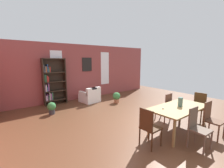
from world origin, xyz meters
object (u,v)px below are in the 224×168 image
(dining_chair_head_left, at_px, (149,126))
(dining_chair_head_right, at_px, (198,106))
(potted_plant_corner, at_px, (52,108))
(dining_chair_near_right, at_px, (211,118))
(dining_table, at_px, (179,109))
(dining_chair_far_right, at_px, (165,106))
(potted_plant_by_shelf, at_px, (116,97))
(vase_on_table, at_px, (180,102))
(armchair_white, at_px, (90,96))
(bookshelf_tall, at_px, (52,82))
(dining_chair_near_left, at_px, (197,127))

(dining_chair_head_left, bearing_deg, dining_chair_head_right, 0.16)
(potted_plant_corner, bearing_deg, dining_chair_near_right, -56.26)
(dining_table, xyz_separation_m, dining_chair_head_left, (-1.30, -0.00, -0.14))
(dining_chair_far_right, bearing_deg, potted_plant_corner, 134.51)
(dining_chair_head_left, distance_m, dining_chair_near_right, 1.86)
(dining_table, xyz_separation_m, potted_plant_by_shelf, (0.47, 3.39, -0.37))
(dining_table, relative_size, dining_chair_far_right, 1.96)
(vase_on_table, distance_m, potted_plant_by_shelf, 3.46)
(vase_on_table, relative_size, dining_chair_near_right, 0.27)
(dining_chair_near_right, distance_m, potted_plant_corner, 5.25)
(armchair_white, bearing_deg, dining_chair_head_right, -67.48)
(vase_on_table, xyz_separation_m, bookshelf_tall, (-2.10, 4.99, 0.20))
(bookshelf_tall, bearing_deg, dining_chair_head_left, -81.71)
(potted_plant_corner, bearing_deg, dining_chair_head_left, -72.03)
(dining_chair_head_right, bearing_deg, dining_chair_far_right, 141.84)
(dining_chair_far_right, distance_m, dining_chair_near_right, 1.40)
(dining_chair_far_right, relative_size, potted_plant_by_shelf, 1.87)
(armchair_white, relative_size, potted_plant_corner, 1.94)
(dining_chair_head_left, xyz_separation_m, bookshelf_tall, (-0.73, 4.99, 0.55))
(dining_chair_head_left, height_order, potted_plant_corner, dining_chair_head_left)
(armchair_white, bearing_deg, vase_on_table, -82.80)
(dining_chair_head_right, relative_size, armchair_white, 1.05)
(dining_chair_far_right, relative_size, dining_chair_near_left, 1.00)
(vase_on_table, bearing_deg, dining_chair_far_right, 63.22)
(vase_on_table, relative_size, potted_plant_corner, 0.55)
(dining_chair_head_left, bearing_deg, potted_plant_by_shelf, 62.36)
(dining_chair_far_right, height_order, dining_chair_near_right, same)
(dining_table, bearing_deg, dining_chair_near_left, -120.75)
(dining_chair_near_left, relative_size, potted_plant_corner, 2.03)
(dining_chair_near_left, height_order, bookshelf_tall, bookshelf_tall)
(vase_on_table, height_order, dining_chair_near_left, vase_on_table)
(dining_chair_head_right, bearing_deg, dining_table, -179.72)
(dining_chair_head_right, distance_m, armchair_white, 4.64)
(dining_chair_far_right, xyz_separation_m, dining_chair_near_left, (-0.84, -1.40, 0.00))
(armchair_white, height_order, potted_plant_corner, armchair_white)
(dining_chair_near_right, xyz_separation_m, potted_plant_corner, (-2.91, 4.36, -0.25))
(dining_table, distance_m, dining_chair_near_right, 0.83)
(bookshelf_tall, xyz_separation_m, potted_plant_corner, (-0.46, -1.33, -0.80))
(dining_chair_head_right, xyz_separation_m, dining_chair_near_right, (-0.88, -0.70, 0.00))
(dining_chair_near_right, height_order, armchair_white, dining_chair_near_right)
(dining_table, relative_size, bookshelf_tall, 0.87)
(bookshelf_tall, bearing_deg, dining_chair_near_right, -66.68)
(potted_plant_by_shelf, bearing_deg, dining_chair_head_right, -76.22)
(potted_plant_by_shelf, bearing_deg, dining_chair_far_right, -91.09)
(dining_chair_near_right, bearing_deg, vase_on_table, 116.78)
(dining_chair_far_right, distance_m, dining_chair_head_left, 1.86)
(dining_chair_near_right, bearing_deg, bookshelf_tall, 113.32)
(dining_chair_near_left, bearing_deg, dining_chair_far_right, 59.08)
(dining_chair_head_right, bearing_deg, potted_plant_corner, 136.07)
(vase_on_table, bearing_deg, dining_chair_near_right, -63.22)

